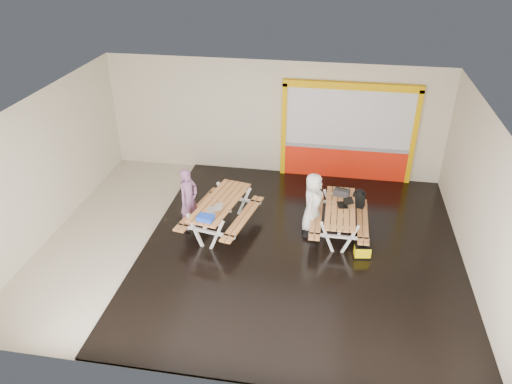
% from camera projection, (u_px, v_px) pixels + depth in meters
% --- Properties ---
extents(room, '(10.02, 8.02, 3.52)m').
position_uv_depth(room, '(249.00, 183.00, 10.99)').
color(room, beige).
rests_on(room, ground).
extents(deck, '(7.50, 7.98, 0.05)m').
position_uv_depth(deck, '(301.00, 250.00, 11.66)').
color(deck, black).
rests_on(deck, room).
extents(kiosk, '(3.88, 0.16, 3.00)m').
position_uv_depth(kiosk, '(347.00, 134.00, 14.19)').
color(kiosk, red).
rests_on(kiosk, room).
extents(picnic_table_left, '(1.90, 2.46, 0.88)m').
position_uv_depth(picnic_table_left, '(221.00, 208.00, 12.09)').
color(picnic_table_left, '#DD9252').
rests_on(picnic_table_left, deck).
extents(picnic_table_right, '(1.40, 2.05, 0.82)m').
position_uv_depth(picnic_table_right, '(340.00, 214.00, 11.94)').
color(picnic_table_right, '#DD9252').
rests_on(picnic_table_right, deck).
extents(person_left, '(0.59, 0.69, 1.61)m').
position_uv_depth(person_left, '(189.00, 199.00, 12.01)').
color(person_left, '#7C5077').
rests_on(person_left, deck).
extents(person_right, '(0.63, 0.84, 1.55)m').
position_uv_depth(person_right, '(313.00, 202.00, 11.97)').
color(person_right, white).
rests_on(person_right, deck).
extents(laptop_left, '(0.41, 0.37, 0.16)m').
position_uv_depth(laptop_left, '(214.00, 209.00, 11.55)').
color(laptop_left, silver).
rests_on(laptop_left, picnic_table_left).
extents(laptop_right, '(0.42, 0.39, 0.16)m').
position_uv_depth(laptop_right, '(344.00, 203.00, 11.90)').
color(laptop_right, black).
rests_on(laptop_right, picnic_table_right).
extents(blue_pouch, '(0.41, 0.32, 0.11)m').
position_uv_depth(blue_pouch, '(205.00, 218.00, 11.22)').
color(blue_pouch, blue).
rests_on(blue_pouch, picnic_table_left).
extents(toolbox, '(0.42, 0.28, 0.23)m').
position_uv_depth(toolbox, '(342.00, 193.00, 12.29)').
color(toolbox, black).
rests_on(toolbox, picnic_table_right).
extents(backpack, '(0.33, 0.26, 0.48)m').
position_uv_depth(backpack, '(359.00, 199.00, 12.35)').
color(backpack, black).
rests_on(backpack, picnic_table_right).
extents(dark_case, '(0.39, 0.31, 0.14)m').
position_uv_depth(dark_case, '(311.00, 233.00, 12.11)').
color(dark_case, black).
rests_on(dark_case, deck).
extents(fluke_bag, '(0.41, 0.30, 0.33)m').
position_uv_depth(fluke_bag, '(362.00, 251.00, 11.31)').
color(fluke_bag, black).
rests_on(fluke_bag, deck).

